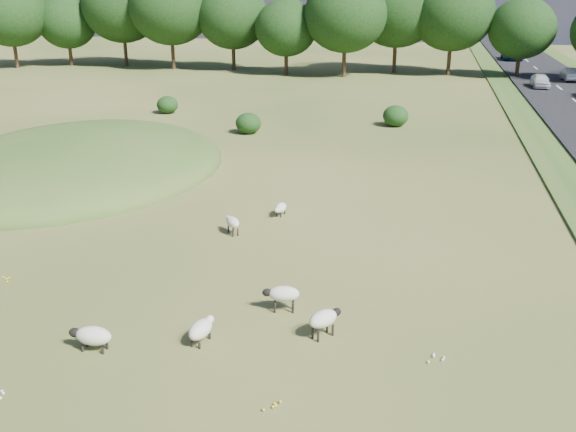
{
  "coord_description": "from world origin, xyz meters",
  "views": [
    {
      "loc": [
        7.15,
        -20.03,
        9.94
      ],
      "look_at": [
        2.0,
        4.0,
        1.0
      ],
      "focal_mm": 40.0,
      "sensor_mm": 36.0,
      "label": 1
    }
  ],
  "objects_px": {
    "sheep_4": "(283,294)",
    "car_2": "(570,74)",
    "sheep_6": "(232,222)",
    "car_3": "(512,54)",
    "car_4": "(530,48)",
    "sheep_1": "(324,319)",
    "sheep_3": "(280,208)",
    "car_1": "(540,81)",
    "sheep_2": "(201,329)",
    "sheep_0": "(92,336)"
  },
  "relations": [
    {
      "from": "sheep_3",
      "to": "car_3",
      "type": "relative_size",
      "value": 0.19
    },
    {
      "from": "sheep_0",
      "to": "sheep_4",
      "type": "xyz_separation_m",
      "value": [
        4.82,
        3.44,
        0.13
      ]
    },
    {
      "from": "sheep_4",
      "to": "sheep_6",
      "type": "xyz_separation_m",
      "value": [
        -3.52,
        6.12,
        -0.07
      ]
    },
    {
      "from": "sheep_3",
      "to": "car_4",
      "type": "xyz_separation_m",
      "value": [
        20.82,
        76.96,
        0.53
      ]
    },
    {
      "from": "sheep_2",
      "to": "sheep_0",
      "type": "bearing_deg",
      "value": 121.09
    },
    {
      "from": "sheep_3",
      "to": "sheep_6",
      "type": "xyz_separation_m",
      "value": [
        -1.46,
        -2.64,
        0.16
      ]
    },
    {
      "from": "sheep_4",
      "to": "sheep_2",
      "type": "bearing_deg",
      "value": 41.35
    },
    {
      "from": "car_3",
      "to": "car_4",
      "type": "distance_m",
      "value": 11.7
    },
    {
      "from": "car_3",
      "to": "sheep_4",
      "type": "bearing_deg",
      "value": -101.33
    },
    {
      "from": "sheep_4",
      "to": "car_2",
      "type": "distance_m",
      "value": 58.6
    },
    {
      "from": "sheep_2",
      "to": "sheep_3",
      "type": "bearing_deg",
      "value": 11.54
    },
    {
      "from": "sheep_0",
      "to": "sheep_1",
      "type": "xyz_separation_m",
      "value": [
        6.35,
        2.13,
        0.13
      ]
    },
    {
      "from": "sheep_6",
      "to": "sheep_0",
      "type": "bearing_deg",
      "value": 133.44
    },
    {
      "from": "sheep_1",
      "to": "sheep_2",
      "type": "distance_m",
      "value": 3.62
    },
    {
      "from": "sheep_4",
      "to": "sheep_1",
      "type": "bearing_deg",
      "value": 130.03
    },
    {
      "from": "sheep_0",
      "to": "sheep_3",
      "type": "relative_size",
      "value": 1.24
    },
    {
      "from": "sheep_1",
      "to": "sheep_6",
      "type": "height_order",
      "value": "sheep_1"
    },
    {
      "from": "sheep_6",
      "to": "car_3",
      "type": "height_order",
      "value": "car_3"
    },
    {
      "from": "sheep_0",
      "to": "sheep_1",
      "type": "bearing_deg",
      "value": -162.13
    },
    {
      "from": "sheep_6",
      "to": "sheep_2",
      "type": "bearing_deg",
      "value": 151.81
    },
    {
      "from": "sheep_2",
      "to": "sheep_6",
      "type": "bearing_deg",
      "value": 21.49
    },
    {
      "from": "sheep_3",
      "to": "sheep_4",
      "type": "height_order",
      "value": "sheep_4"
    },
    {
      "from": "sheep_2",
      "to": "sheep_3",
      "type": "height_order",
      "value": "sheep_2"
    },
    {
      "from": "sheep_6",
      "to": "car_2",
      "type": "xyz_separation_m",
      "value": [
        22.28,
        49.39,
        0.4
      ]
    },
    {
      "from": "sheep_3",
      "to": "car_1",
      "type": "xyz_separation_m",
      "value": [
        17.02,
        41.0,
        0.55
      ]
    },
    {
      "from": "car_2",
      "to": "car_4",
      "type": "distance_m",
      "value": 30.21
    },
    {
      "from": "sheep_4",
      "to": "sheep_3",
      "type": "bearing_deg",
      "value": -86.37
    },
    {
      "from": "sheep_3",
      "to": "car_3",
      "type": "height_order",
      "value": "car_3"
    },
    {
      "from": "sheep_1",
      "to": "car_3",
      "type": "relative_size",
      "value": 0.21
    },
    {
      "from": "sheep_6",
      "to": "car_4",
      "type": "height_order",
      "value": "car_4"
    },
    {
      "from": "sheep_2",
      "to": "car_4",
      "type": "xyz_separation_m",
      "value": [
        20.68,
        88.09,
        0.45
      ]
    },
    {
      "from": "sheep_1",
      "to": "car_3",
      "type": "bearing_deg",
      "value": 28.84
    },
    {
      "from": "car_1",
      "to": "sheep_3",
      "type": "bearing_deg",
      "value": -112.55
    },
    {
      "from": "sheep_2",
      "to": "car_3",
      "type": "bearing_deg",
      "value": -1.53
    },
    {
      "from": "sheep_0",
      "to": "sheep_4",
      "type": "height_order",
      "value": "sheep_4"
    },
    {
      "from": "sheep_0",
      "to": "car_4",
      "type": "height_order",
      "value": "car_4"
    },
    {
      "from": "sheep_6",
      "to": "car_2",
      "type": "height_order",
      "value": "car_2"
    },
    {
      "from": "car_4",
      "to": "sheep_4",
      "type": "bearing_deg",
      "value": 77.65
    },
    {
      "from": "car_4",
      "to": "sheep_6",
      "type": "bearing_deg",
      "value": 74.36
    },
    {
      "from": "sheep_4",
      "to": "car_4",
      "type": "height_order",
      "value": "car_4"
    },
    {
      "from": "car_2",
      "to": "car_4",
      "type": "relative_size",
      "value": 0.93
    },
    {
      "from": "car_4",
      "to": "car_2",
      "type": "bearing_deg",
      "value": 90.0
    },
    {
      "from": "sheep_3",
      "to": "car_4",
      "type": "height_order",
      "value": "car_4"
    },
    {
      "from": "sheep_0",
      "to": "sheep_2",
      "type": "relative_size",
      "value": 1.03
    },
    {
      "from": "sheep_2",
      "to": "car_3",
      "type": "relative_size",
      "value": 0.23
    },
    {
      "from": "sheep_4",
      "to": "car_2",
      "type": "height_order",
      "value": "car_2"
    },
    {
      "from": "sheep_1",
      "to": "car_3",
      "type": "distance_m",
      "value": 77.14
    },
    {
      "from": "sheep_4",
      "to": "car_2",
      "type": "xyz_separation_m",
      "value": [
        18.76,
        55.51,
        0.33
      ]
    },
    {
      "from": "sheep_1",
      "to": "car_1",
      "type": "relative_size",
      "value": 0.3
    },
    {
      "from": "sheep_3",
      "to": "sheep_6",
      "type": "height_order",
      "value": "sheep_6"
    }
  ]
}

